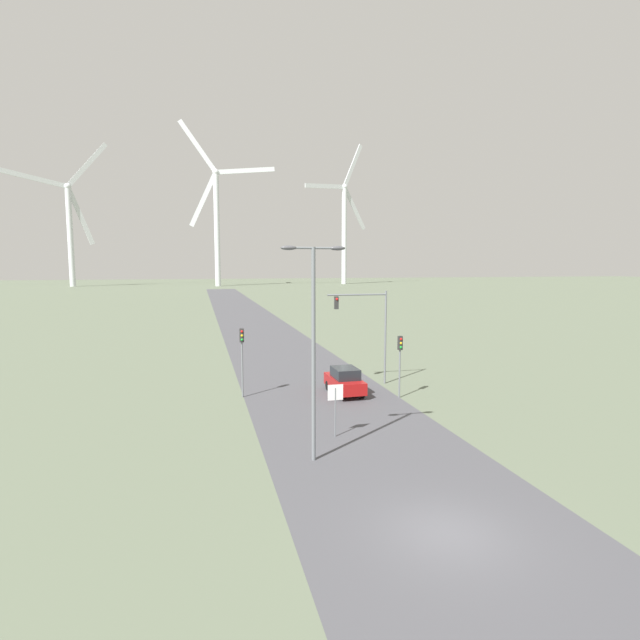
# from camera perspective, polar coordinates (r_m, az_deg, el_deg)

# --- Properties ---
(ground_plane) EXTENTS (600.00, 600.00, 0.00)m
(ground_plane) POSITION_cam_1_polar(r_m,az_deg,el_deg) (18.23, 14.36, -22.50)
(ground_plane) COLOR #5B6651
(road_surface) EXTENTS (10.00, 240.00, 0.01)m
(road_surface) POSITION_cam_1_polar(r_m,az_deg,el_deg) (63.10, -6.55, -1.64)
(road_surface) COLOR #47474C
(road_surface) RESTS_ON ground
(streetlamp) EXTENTS (2.86, 0.32, 9.54)m
(streetlamp) POSITION_cam_1_polar(r_m,az_deg,el_deg) (21.74, -0.75, -0.90)
(streetlamp) COLOR slate
(streetlamp) RESTS_ON ground
(stop_sign_near) EXTENTS (0.81, 0.07, 2.71)m
(stop_sign_near) POSITION_cam_1_polar(r_m,az_deg,el_deg) (25.57, 1.76, -9.16)
(stop_sign_near) COLOR slate
(stop_sign_near) RESTS_ON ground
(traffic_light_post_near_left) EXTENTS (0.28, 0.34, 4.59)m
(traffic_light_post_near_left) POSITION_cam_1_polar(r_m,az_deg,el_deg) (33.09, -8.91, -3.11)
(traffic_light_post_near_left) COLOR slate
(traffic_light_post_near_left) RESTS_ON ground
(traffic_light_post_near_right) EXTENTS (0.28, 0.33, 4.10)m
(traffic_light_post_near_right) POSITION_cam_1_polar(r_m,az_deg,el_deg) (33.05, 9.13, -3.72)
(traffic_light_post_near_right) COLOR slate
(traffic_light_post_near_right) RESTS_ON ground
(traffic_light_mast_overhead) EXTENTS (4.46, 0.35, 6.85)m
(traffic_light_mast_overhead) POSITION_cam_1_polar(r_m,az_deg,el_deg) (36.13, 5.39, 0.10)
(traffic_light_mast_overhead) COLOR slate
(traffic_light_mast_overhead) RESTS_ON ground
(car_approaching) EXTENTS (1.88, 4.13, 1.83)m
(car_approaching) POSITION_cam_1_polar(r_m,az_deg,el_deg) (34.00, 2.85, -6.96)
(car_approaching) COLOR maroon
(car_approaching) RESTS_ON ground
(wind_turbine_far_left) EXTENTS (35.79, 17.18, 58.05)m
(wind_turbine_far_left) POSITION_cam_1_polar(r_m,az_deg,el_deg) (223.79, -26.71, 9.96)
(wind_turbine_far_left) COLOR silver
(wind_turbine_far_left) RESTS_ON ground
(wind_turbine_left) EXTENTS (37.60, 2.96, 65.07)m
(wind_turbine_left) POSITION_cam_1_polar(r_m,az_deg,el_deg) (208.66, -11.73, 11.70)
(wind_turbine_left) COLOR silver
(wind_turbine_left) RESTS_ON ground
(wind_turbine_center) EXTENTS (31.56, 14.21, 62.72)m
(wind_turbine_center) POSITION_cam_1_polar(r_m,az_deg,el_deg) (227.27, 2.79, 10.99)
(wind_turbine_center) COLOR silver
(wind_turbine_center) RESTS_ON ground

